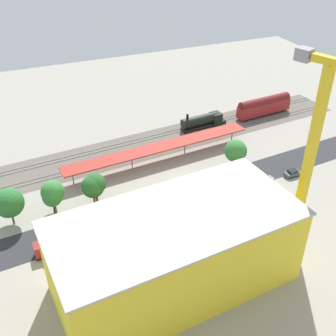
# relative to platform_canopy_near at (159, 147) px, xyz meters

# --- Properties ---
(ground_plane) EXTENTS (191.71, 191.71, 0.00)m
(ground_plane) POSITION_rel_platform_canopy_near_xyz_m (-2.01, 10.75, -3.90)
(ground_plane) COLOR #9E998C
(ground_plane) RESTS_ON ground
(rail_bed) EXTENTS (120.60, 24.05, 0.01)m
(rail_bed) POSITION_rel_platform_canopy_near_xyz_m (-2.01, -8.93, -3.90)
(rail_bed) COLOR #665E54
(rail_bed) RESTS_ON ground
(street_asphalt) EXTENTS (120.15, 18.39, 0.01)m
(street_asphalt) POSITION_rel_platform_canopy_near_xyz_m (-2.01, 16.21, -3.90)
(street_asphalt) COLOR #2D2D33
(street_asphalt) RESTS_ON ground
(track_rails) EXTENTS (119.46, 17.65, 0.12)m
(track_rails) POSITION_rel_platform_canopy_near_xyz_m (-2.01, -8.93, -3.72)
(track_rails) COLOR #9E9EA8
(track_rails) RESTS_ON ground
(platform_canopy_near) EXTENTS (50.72, 8.78, 4.09)m
(platform_canopy_near) POSITION_rel_platform_canopy_near_xyz_m (0.00, 0.00, 0.00)
(platform_canopy_near) COLOR #A82D23
(platform_canopy_near) RESTS_ON ground
(locomotive) EXTENTS (14.48, 4.05, 5.35)m
(locomotive) POSITION_rel_platform_canopy_near_xyz_m (-19.17, -12.27, -1.99)
(locomotive) COLOR black
(locomotive) RESTS_ON ground
(passenger_coach) EXTENTS (18.73, 4.51, 5.94)m
(passenger_coach) POSITION_rel_platform_canopy_near_xyz_m (-40.13, -12.27, -0.79)
(passenger_coach) COLOR black
(passenger_coach) RESTS_ON ground
(parked_car_0) EXTENTS (4.08, 1.93, 1.72)m
(parked_car_0) POSITION_rel_platform_canopy_near_xyz_m (-27.15, 19.43, -3.13)
(parked_car_0) COLOR black
(parked_car_0) RESTS_ON ground
(parked_car_1) EXTENTS (4.76, 2.36, 1.55)m
(parked_car_1) POSITION_rel_platform_canopy_near_xyz_m (-19.28, 19.25, -3.21)
(parked_car_1) COLOR black
(parked_car_1) RESTS_ON ground
(parked_car_2) EXTENTS (4.51, 1.97, 1.80)m
(parked_car_2) POSITION_rel_platform_canopy_near_xyz_m (-12.73, 19.54, -3.10)
(parked_car_2) COLOR black
(parked_car_2) RESTS_ON ground
(parked_car_3) EXTENTS (4.87, 1.91, 1.71)m
(parked_car_3) POSITION_rel_platform_canopy_near_xyz_m (-5.71, 19.17, -3.14)
(parked_car_3) COLOR black
(parked_car_3) RESTS_ON ground
(construction_building) EXTENTS (41.36, 21.61, 14.51)m
(construction_building) POSITION_rel_platform_canopy_near_xyz_m (12.79, 38.83, 3.36)
(construction_building) COLOR yellow
(construction_building) RESTS_ON ground
(construction_roof_slab) EXTENTS (42.00, 22.25, 0.40)m
(construction_roof_slab) POSITION_rel_platform_canopy_near_xyz_m (12.79, 38.83, 10.81)
(construction_roof_slab) COLOR #B7B2A8
(construction_roof_slab) RESTS_ON construction_building
(tower_crane) EXTENTS (10.90, 25.81, 37.41)m
(tower_crane) POSITION_rel_platform_canopy_near_xyz_m (-13.31, 40.36, 18.26)
(tower_crane) COLOR gray
(tower_crane) RESTS_ON ground
(box_truck_0) EXTENTS (9.01, 3.43, 3.54)m
(box_truck_0) POSITION_rel_platform_canopy_near_xyz_m (-1.00, 23.45, -2.18)
(box_truck_0) COLOR black
(box_truck_0) RESTS_ON ground
(box_truck_1) EXTENTS (8.60, 2.38, 3.43)m
(box_truck_1) POSITION_rel_platform_canopy_near_xyz_m (30.06, 22.95, -2.23)
(box_truck_1) COLOR black
(box_truck_1) RESTS_ON ground
(box_truck_2) EXTENTS (9.65, 3.28, 3.39)m
(box_truck_2) POSITION_rel_platform_canopy_near_xyz_m (13.69, 23.78, -2.23)
(box_truck_2) COLOR black
(box_truck_2) RESTS_ON ground
(street_tree_0) EXTENTS (4.76, 4.76, 7.29)m
(street_tree_0) POSITION_rel_platform_canopy_near_xyz_m (19.33, 10.75, 0.98)
(street_tree_0) COLOR brown
(street_tree_0) RESTS_ON ground
(street_tree_1) EXTENTS (4.97, 4.97, 8.08)m
(street_tree_1) POSITION_rel_platform_canopy_near_xyz_m (28.42, 11.12, 1.67)
(street_tree_1) COLOR brown
(street_tree_1) RESTS_ON ground
(street_tree_2) EXTENTS (4.18, 4.18, 6.10)m
(street_tree_2) POSITION_rel_platform_canopy_near_xyz_m (28.67, 10.68, 0.08)
(street_tree_2) COLOR brown
(street_tree_2) RESTS_ON ground
(street_tree_3) EXTENTS (5.06, 5.06, 7.07)m
(street_tree_3) POSITION_rel_platform_canopy_near_xyz_m (19.97, 11.03, 0.62)
(street_tree_3) COLOR brown
(street_tree_3) RESTS_ON ground
(street_tree_4) EXTENTS (5.55, 5.55, 8.18)m
(street_tree_4) POSITION_rel_platform_canopy_near_xyz_m (-15.57, 11.30, 1.49)
(street_tree_4) COLOR brown
(street_tree_4) RESTS_ON ground
(street_tree_5) EXTENTS (6.15, 6.15, 8.51)m
(street_tree_5) POSITION_rel_platform_canopy_near_xyz_m (37.19, 11.17, 1.52)
(street_tree_5) COLOR brown
(street_tree_5) RESTS_ON ground
(traffic_light) EXTENTS (0.50, 0.36, 7.21)m
(traffic_light) POSITION_rel_platform_canopy_near_xyz_m (-13.72, 20.97, 0.82)
(traffic_light) COLOR #333333
(traffic_light) RESTS_ON ground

